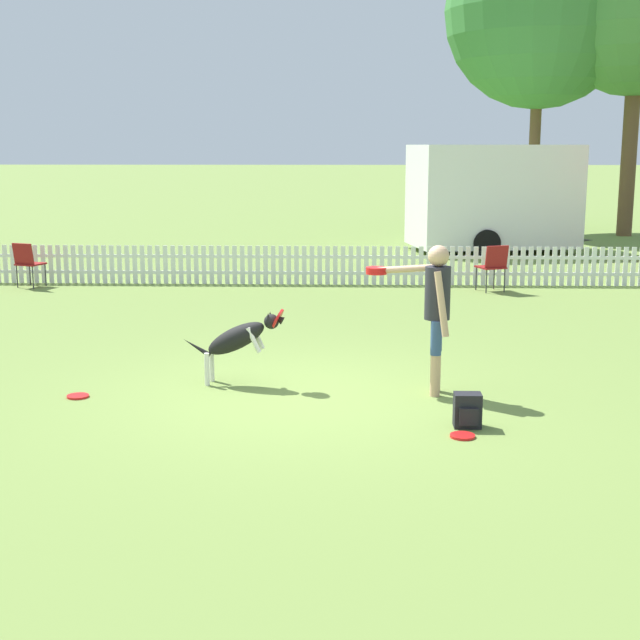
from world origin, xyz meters
TOP-DOWN VIEW (x-y plane):
  - ground_plane at (0.00, 0.00)m, footprint 240.00×240.00m
  - handler_person at (1.42, 0.18)m, footprint 0.93×0.76m
  - leaping_dog at (-0.76, 0.47)m, footprint 1.22×0.39m
  - frisbee_near_handler at (-2.47, -0.12)m, footprint 0.24×0.24m
  - frisbee_near_dog at (1.58, -1.35)m, footprint 0.24×0.24m
  - backpack_on_grass at (1.66, -1.04)m, footprint 0.27×0.23m
  - picket_fence at (-0.00, 8.04)m, footprint 27.66×0.04m
  - folding_chair_blue_left at (3.21, 7.25)m, footprint 0.60×0.61m
  - folding_chair_center at (-5.72, 7.48)m, footprint 0.57×0.59m
  - equipment_trailer at (4.19, 13.82)m, footprint 5.00×2.98m
  - tree_left_grove at (8.92, 18.11)m, footprint 5.22×5.22m
  - tree_right_grove at (6.24, 18.88)m, footprint 5.78×5.78m

SIDE VIEW (x-z plane):
  - ground_plane at x=0.00m, z-range 0.00..0.00m
  - frisbee_near_handler at x=-2.47m, z-range 0.00..0.02m
  - frisbee_near_dog at x=1.58m, z-range 0.00..0.02m
  - backpack_on_grass at x=1.66m, z-range 0.00..0.34m
  - picket_fence at x=0.00m, z-range 0.00..0.77m
  - folding_chair_center at x=-5.72m, z-range 0.09..0.96m
  - folding_chair_blue_left at x=3.21m, z-range 0.09..0.98m
  - leaping_dog at x=-0.76m, z-range 0.10..1.00m
  - handler_person at x=1.42m, z-range 0.21..1.87m
  - equipment_trailer at x=4.19m, z-range 0.07..2.80m
  - tree_right_grove at x=6.24m, z-range 1.88..11.46m
  - tree_left_grove at x=8.92m, z-range 2.03..11.38m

